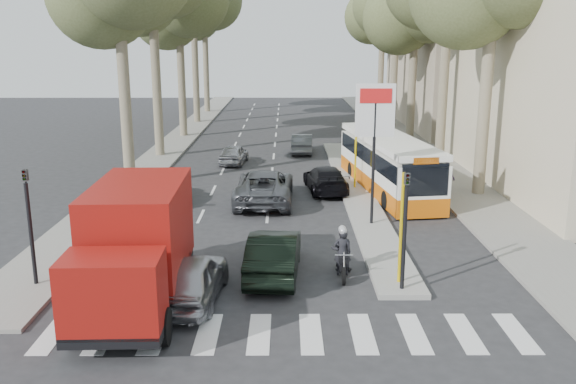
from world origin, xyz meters
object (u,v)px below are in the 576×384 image
(red_truck, at_px, (136,245))
(city_bus, at_px, (388,162))
(silver_hatchback, at_px, (192,278))
(motorcycle, at_px, (342,252))
(dark_hatchback, at_px, (274,253))

(red_truck, relative_size, city_bus, 0.60)
(silver_hatchback, height_order, motorcycle, motorcycle)
(city_bus, bearing_deg, dark_hatchback, -123.51)
(silver_hatchback, relative_size, city_bus, 0.38)
(dark_hatchback, relative_size, motorcycle, 2.28)
(silver_hatchback, bearing_deg, motorcycle, -151.02)
(dark_hatchback, relative_size, city_bus, 0.41)
(red_truck, height_order, motorcycle, red_truck)
(city_bus, relative_size, motorcycle, 5.55)
(city_bus, distance_m, motorcycle, 11.36)
(dark_hatchback, distance_m, city_bus, 12.18)
(red_truck, bearing_deg, silver_hatchback, 9.94)
(red_truck, bearing_deg, dark_hatchback, 29.64)
(city_bus, bearing_deg, silver_hatchback, -128.10)
(silver_hatchback, distance_m, red_truck, 1.82)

